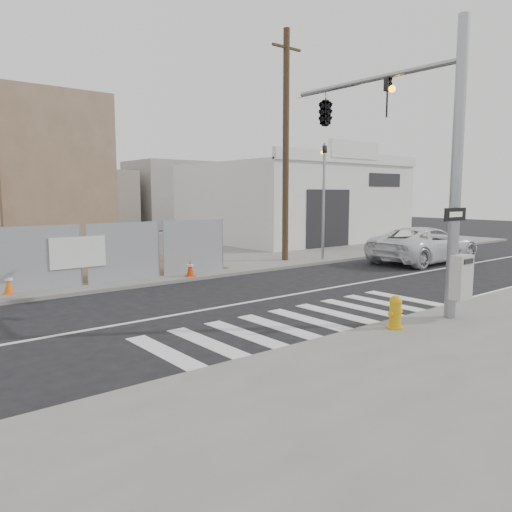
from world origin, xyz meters
TOP-DOWN VIEW (x-y plane):
  - ground at (0.00, 0.00)m, footprint 100.00×100.00m
  - sidewalk_far at (0.00, 14.00)m, footprint 50.00×20.00m
  - signal_pole at (2.49, -2.05)m, footprint 0.96×5.87m
  - far_signal_pole at (8.00, 4.60)m, footprint 0.16×0.20m
  - concrete_wall_right at (-0.50, 14.08)m, footprint 5.50×1.30m
  - auto_shop at (14.00, 12.97)m, footprint 12.00×10.20m
  - utility_pole_right at (6.50, 5.50)m, footprint 1.60×0.28m
  - fire_hydrant at (0.66, -4.55)m, footprint 0.47×0.47m
  - suv at (11.45, 1.59)m, footprint 5.81×2.73m
  - traffic_cone_c at (-5.09, 5.04)m, footprint 0.43×0.43m
  - traffic_cone_d at (0.80, 4.33)m, footprint 0.39×0.39m

SIDE VIEW (x-z plane):
  - ground at x=0.00m, z-range 0.00..0.00m
  - sidewalk_far at x=0.00m, z-range 0.00..0.12m
  - traffic_cone_d at x=0.80m, z-range 0.11..0.74m
  - traffic_cone_c at x=-5.09m, z-range 0.11..0.80m
  - fire_hydrant at x=0.66m, z-range 0.12..0.85m
  - suv at x=11.45m, z-range 0.00..1.61m
  - auto_shop at x=14.00m, z-range -0.44..5.51m
  - concrete_wall_right at x=-0.50m, z-range -0.62..7.38m
  - far_signal_pole at x=8.00m, z-range 0.68..6.28m
  - signal_pole at x=2.49m, z-range 1.28..8.28m
  - utility_pole_right at x=6.50m, z-range 0.20..10.20m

